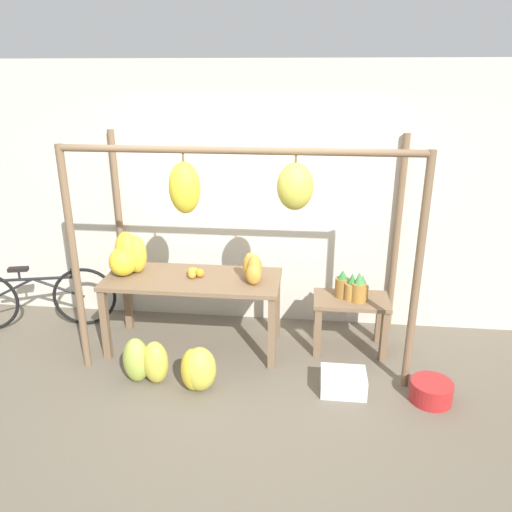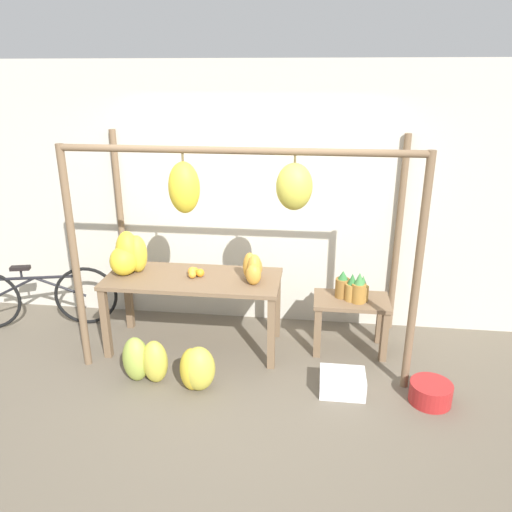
% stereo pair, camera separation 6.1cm
% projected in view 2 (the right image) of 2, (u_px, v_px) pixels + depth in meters
% --- Properties ---
extents(ground_plane, '(20.00, 20.00, 0.00)m').
position_uv_depth(ground_plane, '(236.00, 390.00, 4.47)').
color(ground_plane, '#665B4C').
extents(shop_wall_back, '(8.00, 0.08, 2.80)m').
position_uv_depth(shop_wall_back, '(256.00, 198.00, 5.34)').
color(shop_wall_back, beige).
rests_on(shop_wall_back, ground_plane).
extents(stall_awning, '(3.07, 1.29, 2.11)m').
position_uv_depth(stall_awning, '(244.00, 210.00, 4.36)').
color(stall_awning, brown).
rests_on(stall_awning, ground_plane).
extents(display_table_main, '(1.73, 0.72, 0.77)m').
position_uv_depth(display_table_main, '(193.00, 287.00, 4.96)').
color(display_table_main, brown).
rests_on(display_table_main, ground_plane).
extents(display_table_side, '(0.74, 0.46, 0.56)m').
position_uv_depth(display_table_side, '(351.00, 312.00, 4.98)').
color(display_table_side, brown).
rests_on(display_table_side, ground_plane).
extents(banana_pile_on_table, '(0.41, 0.43, 0.43)m').
position_uv_depth(banana_pile_on_table, '(129.00, 255.00, 4.96)').
color(banana_pile_on_table, gold).
rests_on(banana_pile_on_table, display_table_main).
extents(orange_pile, '(0.17, 0.18, 0.09)m').
position_uv_depth(orange_pile, '(195.00, 272.00, 4.93)').
color(orange_pile, orange).
rests_on(orange_pile, display_table_main).
extents(pineapple_cluster, '(0.32, 0.24, 0.31)m').
position_uv_depth(pineapple_cluster, '(353.00, 288.00, 4.88)').
color(pineapple_cluster, olive).
rests_on(pineapple_cluster, display_table_side).
extents(banana_pile_ground_left, '(0.47, 0.28, 0.43)m').
position_uv_depth(banana_pile_ground_left, '(145.00, 360.00, 4.53)').
color(banana_pile_ground_left, gold).
rests_on(banana_pile_ground_left, ground_plane).
extents(banana_pile_ground_right, '(0.37, 0.32, 0.42)m').
position_uv_depth(banana_pile_ground_right, '(196.00, 369.00, 4.41)').
color(banana_pile_ground_right, gold).
rests_on(banana_pile_ground_right, ground_plane).
extents(fruit_crate_white, '(0.40, 0.31, 0.19)m').
position_uv_depth(fruit_crate_white, '(342.00, 383.00, 4.41)').
color(fruit_crate_white, silver).
rests_on(fruit_crate_white, ground_plane).
extents(blue_bucket, '(0.36, 0.36, 0.18)m').
position_uv_depth(blue_bucket, '(431.00, 393.00, 4.27)').
color(blue_bucket, '#AD2323').
rests_on(blue_bucket, ground_plane).
extents(parked_bicycle, '(1.67, 0.44, 0.72)m').
position_uv_depth(parked_bicycle, '(37.00, 297.00, 5.47)').
color(parked_bicycle, black).
rests_on(parked_bicycle, ground_plane).
extents(papaya_pile, '(0.23, 0.34, 0.28)m').
position_uv_depth(papaya_pile, '(253.00, 269.00, 4.79)').
color(papaya_pile, gold).
rests_on(papaya_pile, display_table_main).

